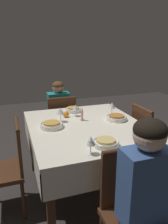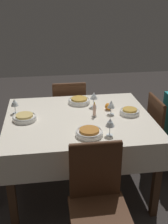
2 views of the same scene
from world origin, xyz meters
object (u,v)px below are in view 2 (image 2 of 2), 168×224
object	(u,v)px
bowl_north	(79,101)
wine_glass_east	(111,105)
wine_glass_north	(94,96)
candle_centerpiece	(94,111)
bowl_east	(130,112)
orange_fruit	(108,106)
bowl_south	(89,132)
wine_glass_west	(15,103)
chair_east	(164,135)
chair_south	(98,200)
chair_north	(69,112)
bowl_west	(25,117)
dining_table	(79,126)
wine_glass_south	(110,123)

from	to	relation	value
bowl_north	wine_glass_east	bearing A→B (deg)	-51.28
wine_glass_north	candle_centerpiece	world-z (taller)	wine_glass_north
bowl_east	orange_fruit	size ratio (longest dim) A/B	2.72
bowl_east	bowl_south	size ratio (longest dim) A/B	0.83
wine_glass_west	chair_east	bearing A→B (deg)	-4.24
bowl_north	wine_glass_west	bearing A→B (deg)	-164.93
chair_south	chair_north	size ratio (longest dim) A/B	1.00
bowl_west	bowl_east	distance (m)	0.97
dining_table	chair_north	xyz separation A→B (m)	(-0.02, 0.79, -0.20)
wine_glass_east	orange_fruit	xyz separation A→B (m)	(0.00, 0.11, -0.06)
dining_table	chair_east	xyz separation A→B (m)	(0.89, 0.07, -0.20)
bowl_north	orange_fruit	xyz separation A→B (m)	(0.26, -0.21, 0.01)
chair_south	orange_fruit	size ratio (longest dim) A/B	13.09
bowl_north	candle_centerpiece	world-z (taller)	candle_centerpiece
bowl_north	orange_fruit	bearing A→B (deg)	-39.22
wine_glass_west	wine_glass_south	size ratio (longest dim) A/B	0.96
bowl_south	candle_centerpiece	size ratio (longest dim) A/B	1.53
bowl_north	bowl_south	bearing A→B (deg)	-90.71
dining_table	candle_centerpiece	distance (m)	0.20
chair_east	candle_centerpiece	size ratio (longest dim) A/B	6.12
bowl_north	candle_centerpiece	xyz separation A→B (m)	(0.10, -0.34, 0.03)
chair_south	wine_glass_west	size ratio (longest dim) A/B	6.06
wine_glass_east	bowl_north	size ratio (longest dim) A/B	0.62
bowl_east	wine_glass_north	distance (m)	0.39
wine_glass_east	candle_centerpiece	distance (m)	0.17
orange_fruit	chair_east	bearing A→B (deg)	-6.65
bowl_west	wine_glass_east	distance (m)	0.80
dining_table	chair_south	size ratio (longest dim) A/B	1.51
bowl_east	chair_south	bearing A→B (deg)	-119.69
bowl_west	wine_glass_north	bearing A→B (deg)	17.76
chair_east	chair_north	size ratio (longest dim) A/B	1.00
wine_glass_west	dining_table	bearing A→B (deg)	-16.85
candle_centerpiece	chair_north	bearing A→B (deg)	102.07
bowl_west	bowl_north	world-z (taller)	same
bowl_west	wine_glass_east	world-z (taller)	wine_glass_east
dining_table	bowl_south	bearing A→B (deg)	-83.39
bowl_east	orange_fruit	world-z (taller)	orange_fruit
wine_glass_south	wine_glass_north	distance (m)	0.60
chair_south	bowl_east	world-z (taller)	chair_south
chair_east	candle_centerpiece	distance (m)	0.82
chair_south	bowl_north	distance (m)	1.18
chair_south	bowl_west	bearing A→B (deg)	123.21
chair_east	wine_glass_east	distance (m)	0.70
bowl_south	wine_glass_south	bearing A→B (deg)	-7.78
wine_glass_east	bowl_south	xyz separation A→B (m)	(-0.27, -0.38, -0.07)
orange_fruit	chair_south	bearing A→B (deg)	-106.45
bowl_south	bowl_east	bearing A→B (deg)	38.49
dining_table	chair_south	bearing A→B (deg)	-87.38
orange_fruit	wine_glass_east	bearing A→B (deg)	-90.17
dining_table	wine_glass_west	world-z (taller)	wine_glass_west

